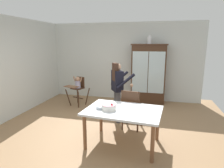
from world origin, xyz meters
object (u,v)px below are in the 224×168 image
Objects in this scene: dining_chair_far_side at (131,107)px; dining_table at (123,114)px; ceramic_vase at (149,40)px; serving_bowl at (101,107)px; birthday_cake at (109,107)px; china_cabinet at (148,74)px; high_chair_with_toddler at (78,86)px; adult_person at (118,85)px.

dining_table is at bearing 92.84° from dining_chair_far_side.
serving_bowl is at bearing -104.21° from ceramic_vase.
dining_chair_far_side reaches higher than birthday_cake.
china_cabinet is 7.06× the size of birthday_cake.
ceramic_vase reaches higher than birthday_cake.
ceramic_vase is at bearing 152.95° from china_cabinet.
dining_table is (-0.32, -2.96, -1.45)m from ceramic_vase.
china_cabinet is 7.32× the size of ceramic_vase.
ceramic_vase is 2.76m from high_chair_with_toddler.
ceramic_vase is 1.50× the size of serving_bowl.
dining_chair_far_side reaches higher than dining_table.
ceramic_vase is 2.27m from adult_person.
ceramic_vase is 0.17× the size of dining_table.
serving_bowl is at bearing 142.04° from adult_person.
adult_person reaches higher than birthday_cake.
ceramic_vase reaches higher than dining_table.
birthday_cake is 0.88m from dining_chair_far_side.
ceramic_vase is at bearing -52.62° from adult_person.
high_chair_with_toddler is 0.99× the size of dining_chair_far_side.
adult_person is (-0.67, -1.85, -0.03)m from china_cabinet.
dining_chair_far_side is at bearing 84.72° from dining_table.
serving_bowl is (-0.10, -1.15, -0.20)m from adult_person.
birthday_cake reaches higher than serving_bowl.
high_chair_with_toddler is 2.80m from dining_table.
birthday_cake is at bearing -5.57° from serving_bowl.
dining_chair_far_side is at bearing 67.03° from birthday_cake.
dining_chair_far_side is (0.51, 0.76, -0.21)m from serving_bowl.
adult_person is (1.52, -0.99, 0.31)m from high_chair_with_toddler.
ceramic_vase reaches higher than adult_person.
ceramic_vase is 0.28× the size of high_chair_with_toddler.
high_chair_with_toddler is 0.62× the size of adult_person.
adult_person reaches higher than high_chair_with_toddler.
high_chair_with_toddler is at bearing 131.72° from dining_table.
dining_chair_far_side is (0.41, -0.39, -0.41)m from adult_person.
birthday_cake is at bearing -165.89° from dining_table.
ceramic_vase is 3.38m from serving_bowl.
dining_chair_far_side is (-0.25, -2.25, -1.54)m from ceramic_vase.
serving_bowl is (1.42, -2.14, 0.11)m from high_chair_with_toddler.
ceramic_vase is at bearing -88.30° from dining_chair_far_side.
birthday_cake is 1.56× the size of serving_bowl.
dining_table is (-0.33, -2.96, -0.34)m from china_cabinet.
high_chair_with_toddler is (-2.18, -0.87, -1.44)m from ceramic_vase.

